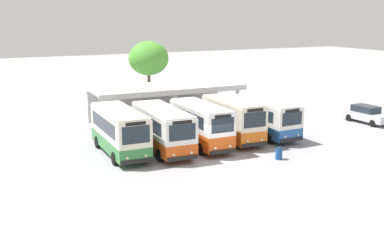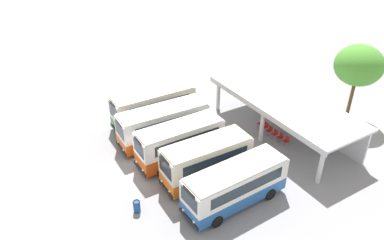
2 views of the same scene
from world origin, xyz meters
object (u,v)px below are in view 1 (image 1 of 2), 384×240
Objects in this scene: city_bus_fourth_amber at (233,118)px; waiting_chair_fifth_seat at (180,116)px; parked_car_flank at (367,114)px; litter_bin_apron at (279,153)px; city_bus_fifth_blue at (263,116)px; city_bus_second_in_row at (162,128)px; waiting_chair_end_by_column at (154,119)px; waiting_chair_middle_seat at (168,118)px; city_bus_middle_cream at (201,124)px; city_bus_nearest_orange at (120,130)px; waiting_chair_far_end_seat at (187,115)px; waiting_chair_fourth_seat at (174,117)px; waiting_chair_second_from_end at (161,118)px.

city_bus_fourth_amber reaches higher than waiting_chair_fifth_seat.
litter_bin_apron is (-14.32, -6.01, -0.37)m from parked_car_flank.
waiting_chair_fifth_seat is (-3.98, 7.95, -1.17)m from city_bus_fifth_blue.
city_bus_fourth_amber is at bearing -179.23° from parked_car_flank.
city_bus_second_in_row reaches higher than parked_car_flank.
waiting_chair_middle_seat is (1.34, -0.11, 0.00)m from waiting_chair_end_by_column.
waiting_chair_middle_seat is (4.01, 8.53, -1.27)m from city_bus_second_in_row.
city_bus_middle_cream reaches higher than parked_car_flank.
city_bus_nearest_orange reaches higher than parked_car_flank.
city_bus_fourth_amber is at bearing -74.97° from waiting_chair_middle_seat.
city_bus_second_in_row is 10.61m from waiting_chair_far_end_seat.
city_bus_fourth_amber is at bearing 2.88° from city_bus_second_in_row.
city_bus_fifth_blue is at bearing -59.47° from waiting_chair_fourth_seat.
waiting_chair_second_from_end is 1.00× the size of waiting_chair_fourth_seat.
waiting_chair_second_from_end is 1.00× the size of waiting_chair_fifth_seat.
waiting_chair_end_by_column is at bearing 54.23° from city_bus_nearest_orange.
waiting_chair_end_by_column is at bearing 105.42° from litter_bin_apron.
city_bus_nearest_orange is at bearing 147.67° from litter_bin_apron.
city_bus_nearest_orange reaches higher than waiting_chair_fourth_seat.
city_bus_fourth_amber is 8.61m from waiting_chair_middle_seat.
city_bus_fourth_amber is at bearing -84.02° from waiting_chair_fifth_seat.
waiting_chair_far_end_seat is (6.01, 8.65, -1.27)m from city_bus_second_in_row.
waiting_chair_end_by_column is (-0.44, 8.77, -1.30)m from city_bus_middle_cream.
waiting_chair_far_end_seat is (-0.20, 8.33, -1.33)m from city_bus_fourth_amber.
parked_car_flank is (11.57, -0.13, -0.87)m from city_bus_fifth_blue.
litter_bin_apron reaches higher than waiting_chair_end_by_column.
city_bus_fourth_amber is at bearing -66.94° from waiting_chair_end_by_column.
city_bus_nearest_orange is at bearing 173.10° from city_bus_middle_cream.
city_bus_nearest_orange is 3.17m from city_bus_second_in_row.
waiting_chair_end_by_column and waiting_chair_second_from_end have the same top height.
city_bus_nearest_orange is 1.13× the size of city_bus_fourth_amber.
city_bus_nearest_orange is 9.02× the size of waiting_chair_fifth_seat.
city_bus_second_in_row is 1.02× the size of city_bus_fifth_blue.
litter_bin_apron reaches higher than waiting_chair_far_end_seat.
litter_bin_apron is (0.56, -14.15, -0.07)m from waiting_chair_far_end_seat.
waiting_chair_fifth_seat is (2.01, -0.02, 0.00)m from waiting_chair_second_from_end.
city_bus_middle_cream is 1.04× the size of city_bus_fourth_amber.
parked_car_flank is 5.42× the size of waiting_chair_fifth_seat.
city_bus_middle_cream is 7.94× the size of litter_bin_apron.
waiting_chair_second_from_end is at bearing 68.82° from city_bus_second_in_row.
city_bus_second_in_row is 9.17× the size of waiting_chair_fifth_seat.
waiting_chair_end_by_column is 1.00× the size of waiting_chair_second_from_end.
waiting_chair_fifth_seat is (2.24, 8.73, -1.30)m from city_bus_middle_cream.
waiting_chair_fourth_seat is at bearing -174.40° from waiting_chair_far_end_seat.
waiting_chair_fourth_seat is (4.68, 8.52, -1.27)m from city_bus_second_in_row.
city_bus_fifth_blue is 10.47m from waiting_chair_end_by_column.
city_bus_fourth_amber reaches higher than city_bus_nearest_orange.
waiting_chair_end_by_column is 1.00× the size of waiting_chair_far_end_seat.
litter_bin_apron is at bearing -86.50° from city_bus_fourth_amber.
city_bus_second_in_row reaches higher than city_bus_fifth_blue.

